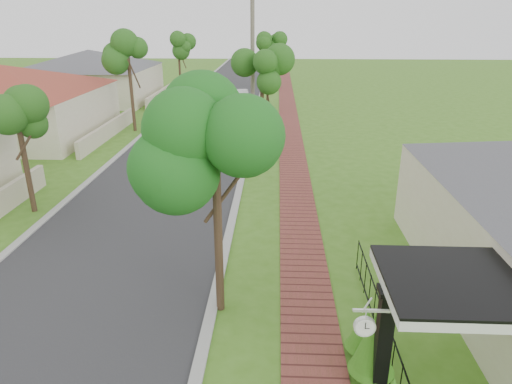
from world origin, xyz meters
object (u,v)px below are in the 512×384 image
(utility_pole, at_px, (253,69))
(station_clock, at_px, (365,325))
(porch_post, at_px, (382,347))
(near_tree, at_px, (215,149))
(parked_car_white, at_px, (239,99))
(parked_car_red, at_px, (244,125))

(utility_pole, height_order, station_clock, utility_pole)
(porch_post, bearing_deg, station_clock, -140.90)
(near_tree, bearing_deg, parked_car_white, 93.61)
(porch_post, distance_m, parked_car_white, 32.46)
(parked_car_white, relative_size, near_tree, 0.79)
(porch_post, xyz_separation_m, parked_car_red, (-4.40, 21.87, -0.39))
(porch_post, bearing_deg, parked_car_red, 101.39)
(porch_post, distance_m, near_tree, 5.68)
(parked_car_red, relative_size, station_clock, 6.11)
(porch_post, height_order, parked_car_white, porch_post)
(parked_car_white, bearing_deg, near_tree, -95.46)
(parked_car_white, xyz_separation_m, station_clock, (5.03, -32.39, 1.22))
(utility_pole, bearing_deg, station_clock, -80.70)
(porch_post, distance_m, station_clock, 1.04)
(utility_pole, bearing_deg, parked_car_red, 104.18)
(parked_car_red, height_order, near_tree, near_tree)
(porch_post, bearing_deg, utility_pole, 100.94)
(parked_car_red, height_order, utility_pole, utility_pole)
(parked_car_red, height_order, parked_car_white, parked_car_red)
(parked_car_red, relative_size, utility_pole, 0.47)
(near_tree, height_order, utility_pole, utility_pole)
(parked_car_red, distance_m, utility_pole, 4.96)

